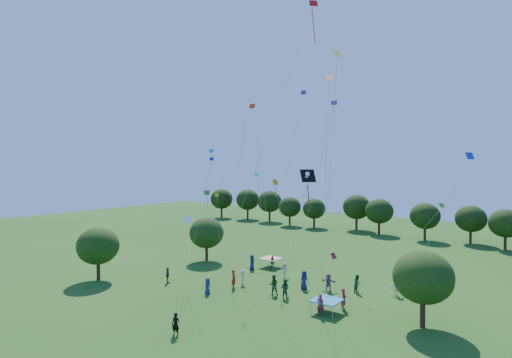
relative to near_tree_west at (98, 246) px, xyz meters
The scene contains 41 objects.
near_tree_west is the anchor object (origin of this frame).
near_tree_north 13.51m from the near_tree_west, 76.24° to the left, with size 4.38×4.38×5.58m.
near_tree_east 31.82m from the near_tree_west, 14.14° to the left, with size 4.41×4.41×5.80m.
treeline 48.59m from the near_tree_west, 70.93° to the left, with size 88.01×8.77×6.77m.
tent_red_stripe 19.48m from the near_tree_west, 53.07° to the left, with size 2.20×2.20×1.10m.
tent_blue 24.65m from the near_tree_west, 14.44° to the left, with size 2.20×2.20×1.10m.
man_in_black 17.94m from the near_tree_west, 14.57° to the right, with size 0.62×0.40×1.66m, color black.
crowd_person_0 13.32m from the near_tree_west, 16.46° to the left, with size 0.76×0.41×1.54m, color navy.
crowd_person_1 24.34m from the near_tree_west, 12.39° to the left, with size 0.67×0.43×1.79m, color maroon.
crowd_person_2 26.99m from the near_tree_west, 28.00° to the left, with size 0.86×0.47×1.75m, color #214D34.
crowd_person_3 30.45m from the near_tree_west, 27.38° to the left, with size 1.11×0.50×1.70m, color #AD9E8A.
crowd_person_4 8.20m from the near_tree_west, 28.86° to the left, with size 0.94×0.43×1.61m, color #443E36.
crowd_person_5 24.25m from the near_tree_west, 28.14° to the left, with size 1.60×0.57×1.72m, color #8E5384.
crowd_person_6 17.04m from the near_tree_west, 51.23° to the left, with size 0.87×0.47×1.77m, color navy.
crowd_person_7 25.86m from the near_tree_west, 17.12° to the left, with size 0.68×0.44×1.82m, color maroon.
crowd_person_8 20.46m from the near_tree_west, 20.34° to the left, with size 0.88×0.48×1.79m, color #214D34.
crowd_person_9 20.05m from the near_tree_west, 39.07° to the left, with size 1.13×0.51×1.72m, color beige.
crowd_person_10 19.42m from the near_tree_west, 50.29° to the left, with size 0.93×0.42×1.58m, color #413634.
crowd_person_11 31.22m from the near_tree_west, 32.04° to the left, with size 1.42×0.51×1.52m, color #8D5490.
crowd_person_12 21.91m from the near_tree_west, 28.61° to the left, with size 0.91×0.49×1.85m, color navy.
crowd_person_13 15.08m from the near_tree_west, 26.01° to the left, with size 0.69×0.44×1.84m, color maroon.
crowd_person_14 19.23m from the near_tree_west, 22.21° to the left, with size 0.94×0.51×1.90m, color #245424.
crowd_person_15 15.81m from the near_tree_west, 30.95° to the left, with size 1.02×0.46×1.57m, color beige.
pirate_kite 25.59m from the near_tree_west, ahead, with size 3.70×1.45×10.61m.
red_high_kite 27.59m from the near_tree_west, 18.99° to the left, with size 7.67×5.49×25.41m.
small_kite_0 26.43m from the near_tree_west, ahead, with size 3.87×5.19×5.16m.
small_kite_1 26.71m from the near_tree_west, 20.78° to the left, with size 2.22×2.41×18.69m.
small_kite_2 29.34m from the near_tree_west, ahead, with size 4.66×6.93×17.90m.
small_kite_3 31.68m from the near_tree_west, 13.44° to the left, with size 6.15×1.55×8.21m.
small_kite_4 13.64m from the near_tree_west, 19.75° to the left, with size 2.62×1.32×11.67m.
small_kite_5 28.45m from the near_tree_west, 47.59° to the left, with size 1.42×7.48×18.62m.
small_kite_6 17.72m from the near_tree_west, 36.81° to the left, with size 2.41×0.68×15.23m.
small_kite_7 16.81m from the near_tree_west, 72.36° to the left, with size 8.69×1.69×13.02m.
small_kite_8 21.88m from the near_tree_west, 58.75° to the left, with size 3.22×0.58×18.44m.
small_kite_9 19.79m from the near_tree_west, 34.61° to the left, with size 2.50×0.66×9.42m.
small_kite_10 13.33m from the near_tree_west, 39.09° to the left, with size 0.87×1.12×7.93m.
small_kite_11 12.68m from the near_tree_west, 52.57° to the left, with size 4.27×1.06×8.03m.
small_kite_12 35.46m from the near_tree_west, 21.46° to the left, with size 5.32×1.06×11.95m.
small_kite_13 25.83m from the near_tree_west, 53.67° to the left, with size 3.24×3.25×19.98m.
small_kite_14 14.05m from the near_tree_west, ahead, with size 4.88×4.27×6.72m.
small_kite_15 20.66m from the near_tree_west, 67.44° to the left, with size 4.45×3.52×9.97m.
Camera 1 is at (21.05, -13.96, 12.22)m, focal length 28.00 mm.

